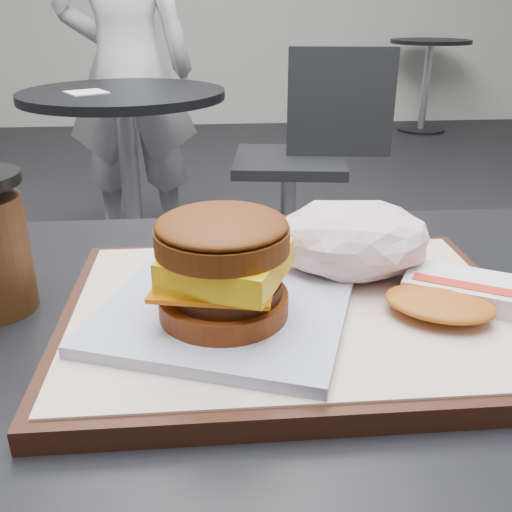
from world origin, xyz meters
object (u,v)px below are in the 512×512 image
at_px(breakfast_sandwich, 224,277).
at_px(neighbor_chair, 307,148).
at_px(neighbor_table, 128,148).
at_px(serving_tray, 292,315).
at_px(patron, 128,70).
at_px(crumpled_wrapper, 352,239).
at_px(customer_table, 287,508).
at_px(hash_brown, 451,294).

bearing_deg(breakfast_sandwich, neighbor_chair, 78.16).
height_order(breakfast_sandwich, neighbor_table, breakfast_sandwich).
relative_size(serving_tray, neighbor_table, 0.51).
height_order(serving_tray, neighbor_chair, neighbor_chair).
bearing_deg(patron, neighbor_chair, 150.83).
relative_size(neighbor_table, neighbor_chair, 0.85).
xyz_separation_m(breakfast_sandwich, crumpled_wrapper, (0.12, 0.08, -0.01)).
relative_size(breakfast_sandwich, patron, 0.15).
relative_size(customer_table, neighbor_chair, 0.91).
distance_m(crumpled_wrapper, patron, 2.11).
height_order(breakfast_sandwich, hash_brown, breakfast_sandwich).
distance_m(neighbor_chair, patron, 0.84).
bearing_deg(serving_tray, neighbor_table, 102.26).
bearing_deg(patron, neighbor_table, 94.01).
height_order(hash_brown, neighbor_table, hash_brown).
bearing_deg(hash_brown, patron, 103.82).
bearing_deg(crumpled_wrapper, customer_table, -128.16).
bearing_deg(neighbor_chair, neighbor_table, -170.72).
relative_size(breakfast_sandwich, neighbor_chair, 0.27).
xyz_separation_m(crumpled_wrapper, neighbor_table, (-0.42, 1.57, -0.27)).
relative_size(customer_table, hash_brown, 5.93).
bearing_deg(crumpled_wrapper, hash_brown, -47.14).
distance_m(customer_table, crumpled_wrapper, 0.26).
bearing_deg(neighbor_chair, hash_brown, -95.92).
distance_m(crumpled_wrapper, neighbor_table, 1.64).
bearing_deg(hash_brown, serving_tray, 174.15).
distance_m(customer_table, neighbor_table, 1.69).
xyz_separation_m(hash_brown, neighbor_chair, (0.18, 1.75, -0.29)).
relative_size(serving_tray, breakfast_sandwich, 1.61).
bearing_deg(neighbor_table, crumpled_wrapper, -75.13).
bearing_deg(crumpled_wrapper, neighbor_table, 104.87).
xyz_separation_m(crumpled_wrapper, neighbor_chair, (0.25, 1.67, -0.31)).
height_order(crumpled_wrapper, neighbor_chair, neighbor_chair).
xyz_separation_m(neighbor_chair, patron, (-0.70, 0.38, 0.26)).
distance_m(neighbor_table, neighbor_chair, 0.67).
xyz_separation_m(serving_tray, hash_brown, (0.13, -0.01, 0.02)).
bearing_deg(serving_tray, hash_brown, -5.85).
xyz_separation_m(crumpled_wrapper, patron, (-0.46, 2.06, -0.05)).
relative_size(hash_brown, crumpled_wrapper, 0.92).
distance_m(serving_tray, breakfast_sandwich, 0.08).
relative_size(serving_tray, crumpled_wrapper, 2.60).
relative_size(breakfast_sandwich, hash_brown, 1.74).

